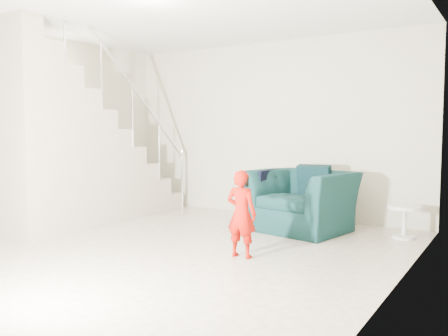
{
  "coord_description": "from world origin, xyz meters",
  "views": [
    {
      "loc": [
        3.35,
        -3.93,
        1.33
      ],
      "look_at": [
        0.15,
        1.2,
        0.85
      ],
      "focal_mm": 38.0,
      "sensor_mm": 36.0,
      "label": 1
    }
  ],
  "objects_px": {
    "side_table": "(404,216)",
    "staircase": "(70,158)",
    "armchair": "(302,201)",
    "toddler": "(241,214)"
  },
  "relations": [
    {
      "from": "armchair",
      "to": "staircase",
      "type": "xyz_separation_m",
      "value": [
        -2.92,
        -1.37,
        0.55
      ]
    },
    {
      "from": "side_table",
      "to": "staircase",
      "type": "bearing_deg",
      "value": -159.03
    },
    {
      "from": "toddler",
      "to": "side_table",
      "type": "height_order",
      "value": "toddler"
    },
    {
      "from": "armchair",
      "to": "side_table",
      "type": "xyz_separation_m",
      "value": [
        1.26,
        0.24,
        -0.12
      ]
    },
    {
      "from": "armchair",
      "to": "toddler",
      "type": "relative_size",
      "value": 1.33
    },
    {
      "from": "armchair",
      "to": "side_table",
      "type": "bearing_deg",
      "value": 21.57
    },
    {
      "from": "toddler",
      "to": "staircase",
      "type": "relative_size",
      "value": 0.25
    },
    {
      "from": "armchair",
      "to": "staircase",
      "type": "distance_m",
      "value": 3.27
    },
    {
      "from": "armchair",
      "to": "toddler",
      "type": "distance_m",
      "value": 1.6
    },
    {
      "from": "staircase",
      "to": "side_table",
      "type": "bearing_deg",
      "value": 20.97
    }
  ]
}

